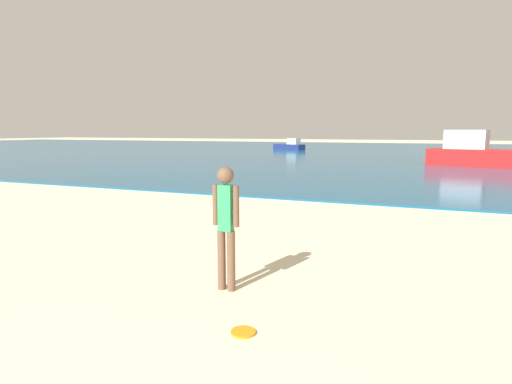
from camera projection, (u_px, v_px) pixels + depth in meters
water at (397, 152)px, 39.39m from camera, size 160.00×60.00×0.06m
person_standing at (226, 221)px, 5.26m from camera, size 0.37×0.21×1.59m
frisbee at (243, 332)px, 4.22m from camera, size 0.25×0.25×0.03m
boat_near at (482, 154)px, 23.19m from camera, size 6.26×3.53×2.03m
boat_far at (290, 146)px, 44.09m from camera, size 3.68×2.43×1.20m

